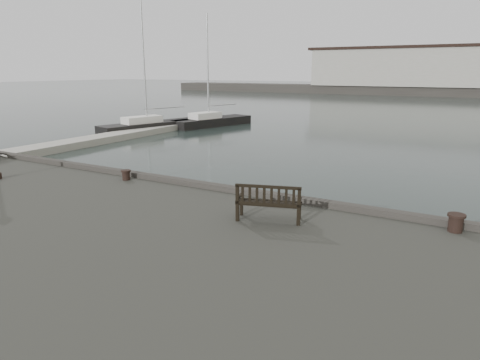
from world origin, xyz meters
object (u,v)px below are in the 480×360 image
object	(u,v)px
bollard_left	(126,175)
bollard_right	(456,223)
yacht_b	(152,128)
bench	(269,209)
yacht_d	(212,123)

from	to	relation	value
bollard_left	bollard_right	world-z (taller)	bollard_right
yacht_b	bollard_left	bearing A→B (deg)	-35.57
bench	yacht_b	xyz separation A→B (m)	(-21.81, 20.61, -1.62)
bollard_left	yacht_b	size ratio (longest dim) A/B	0.03
bollard_right	yacht_d	world-z (taller)	yacht_d
bollard_right	yacht_b	distance (m)	32.40
bench	bollard_left	size ratio (longest dim) A/B	4.94
yacht_b	yacht_d	size ratio (longest dim) A/B	1.19
bollard_left	yacht_d	xyz separation A→B (m)	(-12.63, 25.01, -1.51)
yacht_b	bollard_right	bearing A→B (deg)	-20.50
bollard_left	yacht_d	bearing A→B (deg)	116.79
bollard_left	bollard_right	bearing A→B (deg)	0.86
bench	yacht_b	size ratio (longest dim) A/B	0.13
bench	bollard_left	bearing A→B (deg)	150.54
yacht_b	yacht_d	world-z (taller)	yacht_b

